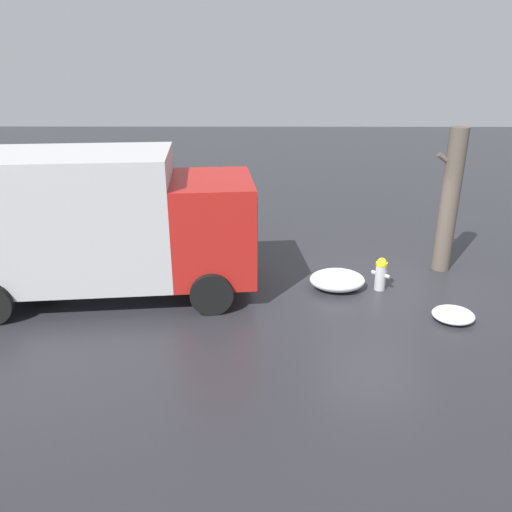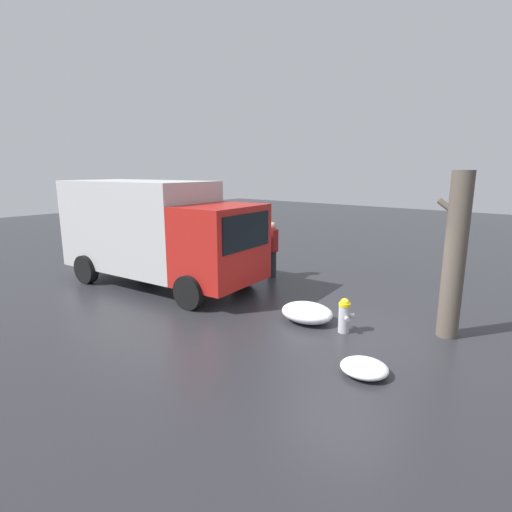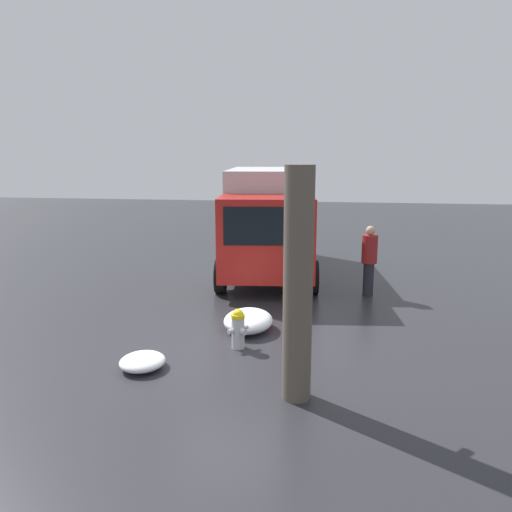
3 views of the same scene
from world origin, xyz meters
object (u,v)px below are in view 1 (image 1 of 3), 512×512
object	(u,v)px
tree_trunk	(449,201)
pedestrian	(213,213)
delivery_truck	(95,220)
fire_hydrant	(381,273)

from	to	relation	value
tree_trunk	pedestrian	world-z (taller)	tree_trunk
delivery_truck	pedestrian	size ratio (longest dim) A/B	3.66
tree_trunk	delivery_truck	xyz separation A→B (m)	(8.17, 1.46, -0.05)
tree_trunk	delivery_truck	size ratio (longest dim) A/B	0.52
fire_hydrant	pedestrian	distance (m)	4.93
tree_trunk	pedestrian	size ratio (longest dim) A/B	1.90
fire_hydrant	delivery_truck	distance (m)	6.50
fire_hydrant	tree_trunk	size ratio (longest dim) A/B	0.22
delivery_truck	pedestrian	world-z (taller)	delivery_truck
tree_trunk	delivery_truck	bearing A→B (deg)	10.10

